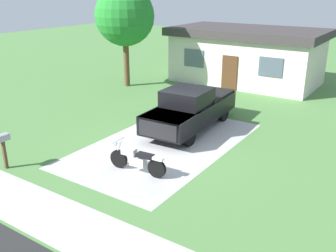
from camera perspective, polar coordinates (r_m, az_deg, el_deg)
The scene contains 8 objects.
ground_plane at distance 15.45m, azimuth -0.50°, elevation -2.73°, with size 80.00×80.00×0.00m, color #4C7B3F.
driveway_pad at distance 15.45m, azimuth -0.50°, elevation -2.72°, with size 4.89×8.58×0.01m, color #AEAEAE.
sidewalk_strip at distance 11.55m, azimuth -17.86°, elevation -12.31°, with size 36.00×1.80×0.01m, color #B6B6B1.
motorcycle at distance 13.05m, azimuth -4.70°, elevation -5.04°, with size 2.21×0.70×1.09m.
pickup_truck at distance 16.93m, azimuth 3.57°, elevation 2.76°, with size 2.29×5.72×1.90m.
mailbox at distance 14.28m, azimuth -23.54°, elevation -2.26°, with size 0.26×0.48×1.26m.
shade_tree at distance 24.08m, azimuth -6.51°, elevation 16.04°, with size 3.62×3.62×6.15m.
neighbor_house at distance 25.81m, azimuth 11.70°, elevation 10.39°, with size 9.60×5.60×3.50m.
Camera 1 is at (8.00, -11.76, 6.04)m, focal length 40.65 mm.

